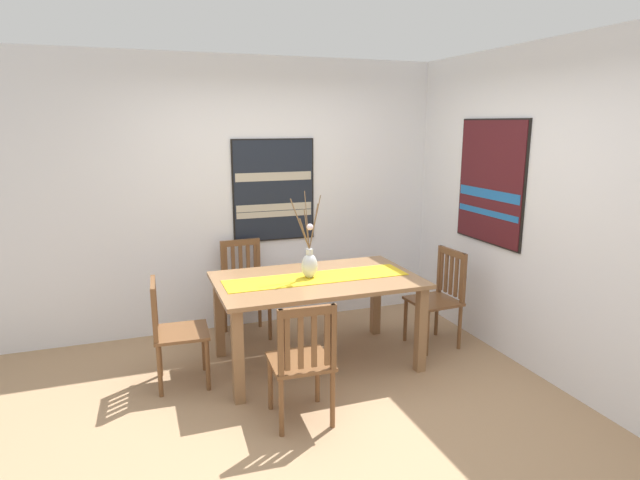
{
  "coord_description": "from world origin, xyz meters",
  "views": [
    {
      "loc": [
        -1.28,
        -3.36,
        2.06
      ],
      "look_at": [
        0.17,
        0.68,
        1.11
      ],
      "focal_mm": 29.54,
      "sensor_mm": 36.0,
      "label": 1
    }
  ],
  "objects_px": {
    "chair_1": "(244,287)",
    "dining_table": "(317,290)",
    "chair_2": "(439,296)",
    "chair_0": "(302,360)",
    "chair_3": "(173,329)",
    "painting_on_back_wall": "(274,190)",
    "painting_on_side_wall": "(491,182)",
    "centerpiece_vase": "(309,262)"
  },
  "relations": [
    {
      "from": "chair_0",
      "to": "painting_on_back_wall",
      "type": "height_order",
      "value": "painting_on_back_wall"
    },
    {
      "from": "chair_0",
      "to": "painting_on_side_wall",
      "type": "relative_size",
      "value": 0.8
    },
    {
      "from": "chair_3",
      "to": "chair_1",
      "type": "bearing_deg",
      "value": 48.38
    },
    {
      "from": "chair_0",
      "to": "chair_3",
      "type": "distance_m",
      "value": 1.18
    },
    {
      "from": "dining_table",
      "to": "painting_on_back_wall",
      "type": "height_order",
      "value": "painting_on_back_wall"
    },
    {
      "from": "chair_2",
      "to": "painting_on_back_wall",
      "type": "distance_m",
      "value": 1.93
    },
    {
      "from": "chair_2",
      "to": "chair_1",
      "type": "bearing_deg",
      "value": 152.62
    },
    {
      "from": "painting_on_side_wall",
      "to": "dining_table",
      "type": "bearing_deg",
      "value": 177.41
    },
    {
      "from": "chair_0",
      "to": "chair_3",
      "type": "xyz_separation_m",
      "value": [
        -0.79,
        0.88,
        -0.0
      ]
    },
    {
      "from": "dining_table",
      "to": "centerpiece_vase",
      "type": "xyz_separation_m",
      "value": [
        -0.06,
        0.02,
        0.25
      ]
    },
    {
      "from": "chair_0",
      "to": "dining_table",
      "type": "bearing_deg",
      "value": 64.6
    },
    {
      "from": "chair_1",
      "to": "chair_3",
      "type": "height_order",
      "value": "chair_1"
    },
    {
      "from": "dining_table",
      "to": "chair_1",
      "type": "xyz_separation_m",
      "value": [
        -0.45,
        0.86,
        -0.18
      ]
    },
    {
      "from": "chair_3",
      "to": "painting_on_back_wall",
      "type": "bearing_deg",
      "value": 44.02
    },
    {
      "from": "chair_1",
      "to": "painting_on_back_wall",
      "type": "distance_m",
      "value": 1.01
    },
    {
      "from": "chair_2",
      "to": "painting_on_back_wall",
      "type": "relative_size",
      "value": 0.88
    },
    {
      "from": "chair_2",
      "to": "chair_0",
      "type": "bearing_deg",
      "value": -152.2
    },
    {
      "from": "chair_3",
      "to": "painting_on_back_wall",
      "type": "distance_m",
      "value": 1.82
    },
    {
      "from": "dining_table",
      "to": "painting_on_side_wall",
      "type": "xyz_separation_m",
      "value": [
        1.66,
        -0.07,
        0.87
      ]
    },
    {
      "from": "dining_table",
      "to": "painting_on_side_wall",
      "type": "relative_size",
      "value": 1.51
    },
    {
      "from": "chair_1",
      "to": "painting_on_side_wall",
      "type": "height_order",
      "value": "painting_on_side_wall"
    },
    {
      "from": "chair_3",
      "to": "painting_on_side_wall",
      "type": "bearing_deg",
      "value": -2.0
    },
    {
      "from": "centerpiece_vase",
      "to": "painting_on_back_wall",
      "type": "relative_size",
      "value": 0.71
    },
    {
      "from": "chair_0",
      "to": "chair_3",
      "type": "height_order",
      "value": "chair_0"
    },
    {
      "from": "chair_3",
      "to": "painting_on_side_wall",
      "type": "relative_size",
      "value": 0.77
    },
    {
      "from": "centerpiece_vase",
      "to": "chair_3",
      "type": "distance_m",
      "value": 1.22
    },
    {
      "from": "painting_on_back_wall",
      "to": "painting_on_side_wall",
      "type": "bearing_deg",
      "value": -34.53
    },
    {
      "from": "dining_table",
      "to": "chair_2",
      "type": "distance_m",
      "value": 1.23
    },
    {
      "from": "dining_table",
      "to": "chair_1",
      "type": "distance_m",
      "value": 0.99
    },
    {
      "from": "dining_table",
      "to": "chair_2",
      "type": "height_order",
      "value": "chair_2"
    },
    {
      "from": "chair_3",
      "to": "chair_2",
      "type": "bearing_deg",
      "value": -0.57
    },
    {
      "from": "chair_1",
      "to": "painting_on_side_wall",
      "type": "distance_m",
      "value": 2.53
    },
    {
      "from": "chair_0",
      "to": "painting_on_back_wall",
      "type": "distance_m",
      "value": 2.2
    },
    {
      "from": "chair_0",
      "to": "centerpiece_vase",
      "type": "bearing_deg",
      "value": 68.33
    },
    {
      "from": "dining_table",
      "to": "painting_on_back_wall",
      "type": "relative_size",
      "value": 1.65
    },
    {
      "from": "painting_on_back_wall",
      "to": "painting_on_side_wall",
      "type": "xyz_separation_m",
      "value": [
        1.73,
        -1.19,
        0.14
      ]
    },
    {
      "from": "chair_1",
      "to": "chair_2",
      "type": "bearing_deg",
      "value": -27.38
    },
    {
      "from": "dining_table",
      "to": "painting_on_side_wall",
      "type": "height_order",
      "value": "painting_on_side_wall"
    },
    {
      "from": "chair_1",
      "to": "chair_2",
      "type": "height_order",
      "value": "chair_1"
    },
    {
      "from": "chair_0",
      "to": "chair_3",
      "type": "relative_size",
      "value": 1.03
    },
    {
      "from": "chair_1",
      "to": "dining_table",
      "type": "bearing_deg",
      "value": -62.47
    },
    {
      "from": "centerpiece_vase",
      "to": "chair_1",
      "type": "relative_size",
      "value": 0.78
    }
  ]
}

